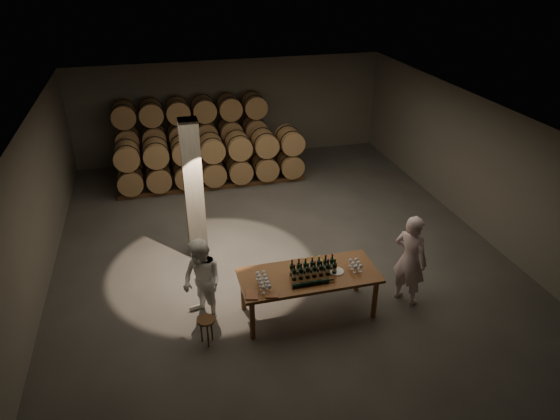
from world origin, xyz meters
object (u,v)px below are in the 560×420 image
object	(u,v)px
person_man	(410,260)
person_woman	(202,282)
stool	(206,324)
bottle_cluster	(313,269)
notebook_near	(272,295)
plate	(336,271)
tasting_table	(309,279)

from	to	relation	value
person_man	person_woman	xyz separation A→B (m)	(-3.95, 0.44, -0.10)
stool	person_man	world-z (taller)	person_man
bottle_cluster	notebook_near	xyz separation A→B (m)	(-0.90, -0.43, -0.11)
plate	notebook_near	size ratio (longest dim) A/B	1.28
bottle_cluster	person_woman	world-z (taller)	person_woman
plate	person_man	xyz separation A→B (m)	(1.48, -0.06, 0.05)
notebook_near	person_man	world-z (taller)	person_man
bottle_cluster	plate	size ratio (longest dim) A/B	3.06
bottle_cluster	person_man	xyz separation A→B (m)	(1.93, -0.09, -0.06)
plate	notebook_near	xyz separation A→B (m)	(-1.34, -0.40, 0.01)
tasting_table	person_man	bearing A→B (deg)	-3.18
notebook_near	person_man	size ratio (longest dim) A/B	0.12
plate	person_woman	bearing A→B (deg)	171.21
stool	notebook_near	bearing A→B (deg)	-5.14
tasting_table	bottle_cluster	distance (m)	0.24
tasting_table	notebook_near	world-z (taller)	notebook_near
bottle_cluster	notebook_near	distance (m)	1.00
tasting_table	notebook_near	size ratio (longest dim) A/B	11.76
tasting_table	person_woman	xyz separation A→B (m)	(-1.95, 0.33, 0.06)
plate	notebook_near	world-z (taller)	notebook_near
plate	bottle_cluster	bearing A→B (deg)	176.36
tasting_table	person_man	distance (m)	2.02
person_man	person_woman	world-z (taller)	person_man
plate	person_man	size ratio (longest dim) A/B	0.15
tasting_table	notebook_near	bearing A→B (deg)	-151.29
bottle_cluster	person_woman	bearing A→B (deg)	170.08
tasting_table	bottle_cluster	bearing A→B (deg)	-17.40
plate	stool	distance (m)	2.57
person_man	person_woman	bearing A→B (deg)	52.06
notebook_near	plate	bearing A→B (deg)	29.35
person_man	person_woman	size ratio (longest dim) A/B	1.12
tasting_table	person_man	world-z (taller)	person_man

